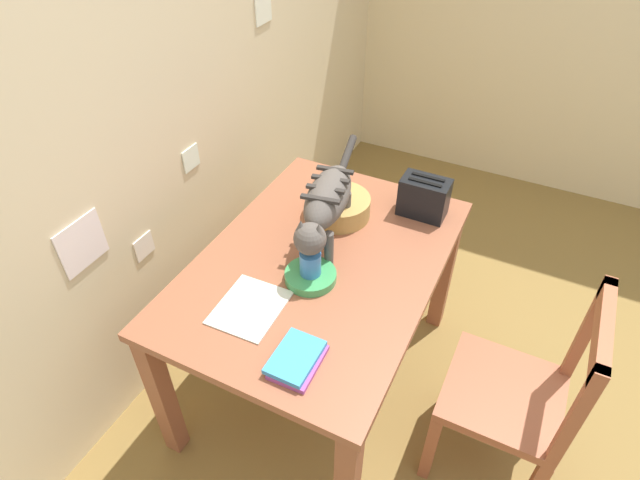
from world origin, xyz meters
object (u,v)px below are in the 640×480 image
object	(u,v)px
wooden_chair_near	(516,395)
saucer_bowl	(311,276)
cat	(326,203)
book_stack	(297,360)
dining_table	(320,277)
magazine	(250,307)
toaster	(424,197)
coffee_mug	(311,262)
wicker_basket	(338,206)

from	to	relation	value
wooden_chair_near	saucer_bowl	bearing A→B (deg)	94.43
cat	book_stack	world-z (taller)	cat
saucer_bowl	wooden_chair_near	distance (m)	0.87
dining_table	magazine	size ratio (longest dim) A/B	4.85
wooden_chair_near	toaster	bearing A→B (deg)	47.73
toaster	wooden_chair_near	size ratio (longest dim) A/B	0.21
coffee_mug	toaster	bearing A→B (deg)	-23.12
coffee_mug	wicker_basket	world-z (taller)	coffee_mug
dining_table	magazine	bearing A→B (deg)	161.99
coffee_mug	wooden_chair_near	size ratio (longest dim) A/B	0.13
book_stack	wooden_chair_near	distance (m)	0.85
wicker_basket	wooden_chair_near	world-z (taller)	wooden_chair_near
dining_table	coffee_mug	xyz separation A→B (m)	(-0.11, -0.02, 0.17)
cat	coffee_mug	world-z (taller)	cat
dining_table	wicker_basket	xyz separation A→B (m)	(0.29, 0.06, 0.14)
magazine	wooden_chair_near	bearing A→B (deg)	-74.73
saucer_bowl	wooden_chair_near	size ratio (longest dim) A/B	0.21
toaster	wooden_chair_near	distance (m)	0.85
wicker_basket	cat	bearing A→B (deg)	-169.13
cat	wooden_chair_near	size ratio (longest dim) A/B	0.73
dining_table	coffee_mug	bearing A→B (deg)	-171.20
coffee_mug	magazine	world-z (taller)	coffee_mug
book_stack	wooden_chair_near	size ratio (longest dim) A/B	0.21
cat	magazine	world-z (taller)	cat
magazine	wicker_basket	distance (m)	0.63
cat	toaster	bearing A→B (deg)	-136.65
coffee_mug	book_stack	size ratio (longest dim) A/B	0.64
saucer_bowl	wicker_basket	bearing A→B (deg)	10.43
saucer_bowl	wicker_basket	size ratio (longest dim) A/B	0.71
saucer_bowl	toaster	world-z (taller)	toaster
magazine	book_stack	bearing A→B (deg)	-118.85
magazine	cat	bearing A→B (deg)	-13.94
book_stack	cat	bearing A→B (deg)	16.95
dining_table	book_stack	size ratio (longest dim) A/B	6.56
book_stack	toaster	bearing A→B (deg)	-6.71
dining_table	saucer_bowl	bearing A→B (deg)	-171.51
cat	book_stack	xyz separation A→B (m)	(-0.55, -0.17, -0.19)
cat	saucer_bowl	world-z (taller)	cat
dining_table	wicker_basket	size ratio (longest dim) A/B	4.67
dining_table	wooden_chair_near	world-z (taller)	wooden_chair_near
book_stack	wooden_chair_near	world-z (taller)	wooden_chair_near
book_stack	wicker_basket	bearing A→B (deg)	15.36
dining_table	wooden_chair_near	bearing A→B (deg)	-93.30
saucer_bowl	coffee_mug	bearing A→B (deg)	-0.00
dining_table	magazine	distance (m)	0.36
dining_table	book_stack	xyz separation A→B (m)	(-0.47, -0.15, 0.11)
saucer_bowl	cat	bearing A→B (deg)	9.98
wooden_chair_near	magazine	bearing A→B (deg)	106.99
dining_table	cat	bearing A→B (deg)	11.87
magazine	wicker_basket	bearing A→B (deg)	-6.58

